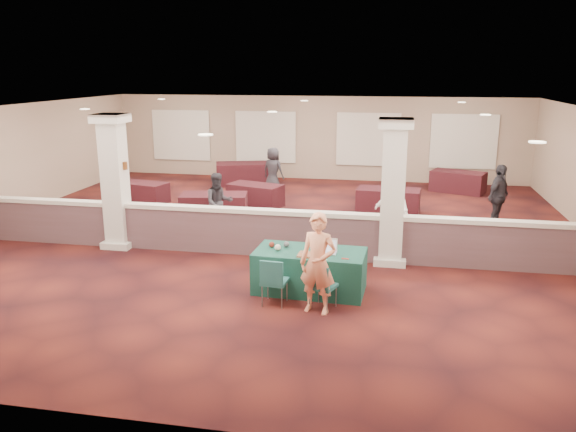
% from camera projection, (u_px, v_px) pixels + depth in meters
% --- Properties ---
extents(ground, '(16.00, 16.00, 0.00)m').
position_uv_depth(ground, '(273.00, 236.00, 14.53)').
color(ground, '#4F1913').
rests_on(ground, ground).
extents(wall_back, '(16.00, 0.04, 3.20)m').
position_uv_depth(wall_back, '(316.00, 138.00, 21.72)').
color(wall_back, gray).
rests_on(wall_back, ground).
extents(wall_front, '(16.00, 0.04, 3.20)m').
position_uv_depth(wall_front, '(127.00, 300.00, 6.52)').
color(wall_front, gray).
rests_on(wall_front, ground).
extents(ceiling, '(16.00, 16.00, 0.02)m').
position_uv_depth(ceiling, '(272.00, 111.00, 13.71)').
color(ceiling, white).
rests_on(ceiling, wall_back).
extents(partition_wall, '(15.60, 0.28, 1.10)m').
position_uv_depth(partition_wall, '(259.00, 231.00, 12.96)').
color(partition_wall, '#52373B').
rests_on(partition_wall, ground).
extents(column_left, '(0.72, 0.72, 3.20)m').
position_uv_depth(column_left, '(115.00, 180.00, 13.31)').
color(column_left, silver).
rests_on(column_left, ground).
extents(column_right, '(0.72, 0.72, 3.20)m').
position_uv_depth(column_right, '(393.00, 191.00, 12.15)').
color(column_right, silver).
rests_on(column_right, ground).
extents(sconce_left, '(0.12, 0.12, 0.18)m').
position_uv_depth(sconce_left, '(103.00, 165.00, 13.27)').
color(sconce_left, brown).
rests_on(sconce_left, column_left).
extents(sconce_right, '(0.12, 0.12, 0.18)m').
position_uv_depth(sconce_right, '(125.00, 166.00, 13.17)').
color(sconce_right, brown).
rests_on(sconce_right, column_left).
extents(near_table, '(2.16, 1.16, 0.81)m').
position_uv_depth(near_table, '(310.00, 271.00, 10.89)').
color(near_table, '#0F392A').
rests_on(near_table, ground).
extents(conf_chair_main, '(0.55, 0.55, 0.86)m').
position_uv_depth(conf_chair_main, '(321.00, 283.00, 9.99)').
color(conf_chair_main, '#205F5B').
rests_on(conf_chair_main, ground).
extents(conf_chair_side, '(0.48, 0.48, 0.90)m').
position_uv_depth(conf_chair_side, '(273.00, 278.00, 10.15)').
color(conf_chair_side, '#205F5B').
rests_on(conf_chair_side, ground).
extents(woman, '(0.73, 0.57, 1.82)m').
position_uv_depth(woman, '(318.00, 264.00, 9.81)').
color(woman, '#FF8B6E').
rests_on(woman, ground).
extents(far_table_front_left, '(1.72, 1.12, 0.64)m').
position_uv_depth(far_table_front_left, '(143.00, 192.00, 18.19)').
color(far_table_front_left, black).
rests_on(far_table_front_left, ground).
extents(far_table_front_center, '(2.00, 1.25, 0.76)m').
position_uv_depth(far_table_front_center, '(214.00, 207.00, 16.03)').
color(far_table_front_center, black).
rests_on(far_table_front_center, ground).
extents(far_table_front_right, '(1.91, 1.09, 0.74)m').
position_uv_depth(far_table_front_right, '(388.00, 201.00, 16.77)').
color(far_table_front_right, black).
rests_on(far_table_front_right, ground).
extents(far_table_back_left, '(2.21, 1.56, 0.81)m').
position_uv_depth(far_table_back_left, '(244.00, 174.00, 20.95)').
color(far_table_back_left, black).
rests_on(far_table_back_left, ground).
extents(far_table_back_center, '(1.86, 1.31, 0.69)m').
position_uv_depth(far_table_back_center, '(255.00, 195.00, 17.71)').
color(far_table_back_center, black).
rests_on(far_table_back_center, ground).
extents(far_table_back_right, '(2.00, 1.49, 0.73)m').
position_uv_depth(far_table_back_right, '(458.00, 182.00, 19.67)').
color(far_table_back_right, black).
rests_on(far_table_back_right, ground).
extents(attendee_a, '(0.86, 0.74, 1.57)m').
position_uv_depth(attendee_a, '(219.00, 203.00, 14.79)').
color(attendee_a, black).
rests_on(attendee_a, ground).
extents(attendee_b, '(1.10, 0.95, 1.58)m').
position_uv_depth(attendee_b, '(392.00, 202.00, 14.85)').
color(attendee_b, white).
rests_on(attendee_b, ground).
extents(attendee_c, '(0.98, 1.12, 1.75)m').
position_uv_depth(attendee_c, '(498.00, 197.00, 15.07)').
color(attendee_c, black).
rests_on(attendee_c, ground).
extents(attendee_d, '(0.88, 0.67, 1.59)m').
position_uv_depth(attendee_d, '(273.00, 170.00, 19.40)').
color(attendee_d, black).
rests_on(attendee_d, ground).
extents(laptop_base, '(0.38, 0.27, 0.02)m').
position_uv_depth(laptop_base, '(327.00, 253.00, 10.65)').
color(laptop_base, silver).
rests_on(laptop_base, near_table).
extents(laptop_screen, '(0.37, 0.03, 0.24)m').
position_uv_depth(laptop_screen, '(328.00, 244.00, 10.74)').
color(laptop_screen, silver).
rests_on(laptop_screen, near_table).
extents(screen_glow, '(0.33, 0.02, 0.21)m').
position_uv_depth(screen_glow, '(328.00, 245.00, 10.74)').
color(screen_glow, silver).
rests_on(screen_glow, near_table).
extents(knitting, '(0.46, 0.35, 0.03)m').
position_uv_depth(knitting, '(310.00, 255.00, 10.50)').
color(knitting, '#B8551D').
rests_on(knitting, near_table).
extents(yarn_cream, '(0.12, 0.12, 0.12)m').
position_uv_depth(yarn_cream, '(278.00, 247.00, 10.80)').
color(yarn_cream, beige).
rests_on(yarn_cream, near_table).
extents(yarn_red, '(0.11, 0.11, 0.11)m').
position_uv_depth(yarn_red, '(272.00, 245.00, 11.00)').
color(yarn_red, maroon).
rests_on(yarn_red, near_table).
extents(yarn_grey, '(0.12, 0.12, 0.12)m').
position_uv_depth(yarn_grey, '(286.00, 244.00, 11.01)').
color(yarn_grey, '#47474B').
rests_on(yarn_grey, near_table).
extents(scissors, '(0.13, 0.04, 0.01)m').
position_uv_depth(scissors, '(345.00, 259.00, 10.32)').
color(scissors, '#B41A13').
rests_on(scissors, near_table).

